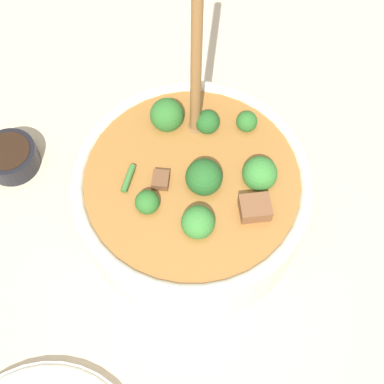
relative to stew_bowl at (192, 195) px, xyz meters
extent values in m
plane|color=#C6B293|center=(0.00, 0.00, -0.06)|extent=(4.00, 4.00, 0.00)
cylinder|color=beige|center=(0.00, 0.00, -0.01)|extent=(0.27, 0.27, 0.10)
torus|color=beige|center=(0.00, 0.00, 0.04)|extent=(0.27, 0.27, 0.02)
cylinder|color=#9E662D|center=(0.00, 0.00, 0.01)|extent=(0.25, 0.25, 0.07)
sphere|color=#235B23|center=(-0.01, -0.01, 0.05)|extent=(0.04, 0.04, 0.04)
cylinder|color=#6B9956|center=(-0.01, -0.01, 0.02)|extent=(0.01, 0.01, 0.02)
sphere|color=#2D6B28|center=(0.08, 0.01, 0.05)|extent=(0.04, 0.04, 0.04)
cylinder|color=#6B9956|center=(0.08, 0.01, 0.02)|extent=(0.01, 0.01, 0.02)
sphere|color=#235B23|center=(0.06, -0.04, 0.05)|extent=(0.03, 0.03, 0.03)
cylinder|color=#6B9956|center=(0.06, -0.04, 0.03)|extent=(0.01, 0.01, 0.01)
sphere|color=#387F33|center=(-0.06, 0.01, 0.05)|extent=(0.04, 0.04, 0.04)
cylinder|color=#6B9956|center=(-0.06, 0.01, 0.02)|extent=(0.01, 0.01, 0.02)
sphere|color=#2D6B28|center=(-0.02, 0.06, 0.05)|extent=(0.03, 0.03, 0.03)
cylinder|color=#6B9956|center=(-0.02, 0.06, 0.03)|extent=(0.01, 0.01, 0.01)
sphere|color=#2D6B28|center=(0.05, -0.08, 0.05)|extent=(0.02, 0.02, 0.02)
cylinder|color=#6B9956|center=(0.05, -0.08, 0.03)|extent=(0.01, 0.01, 0.01)
sphere|color=#387F33|center=(-0.02, -0.07, 0.05)|extent=(0.04, 0.04, 0.04)
cylinder|color=#6B9956|center=(-0.02, -0.07, 0.02)|extent=(0.01, 0.01, 0.02)
cube|color=brown|center=(-0.06, -0.05, 0.05)|extent=(0.03, 0.04, 0.02)
cube|color=brown|center=(0.00, 0.03, 0.04)|extent=(0.03, 0.02, 0.02)
cylinder|color=#3D7533|center=(0.02, 0.07, 0.05)|extent=(0.03, 0.02, 0.01)
ellipsoid|color=brown|center=(0.06, -0.02, 0.04)|extent=(0.04, 0.03, 0.01)
cylinder|color=brown|center=(0.09, -0.03, 0.15)|extent=(0.07, 0.03, 0.23)
cylinder|color=black|center=(0.14, 0.21, -0.05)|extent=(0.07, 0.07, 0.03)
cylinder|color=black|center=(0.14, 0.21, -0.04)|extent=(0.06, 0.06, 0.01)
camera|label=1|loc=(-0.27, 0.08, 0.56)|focal=50.00mm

